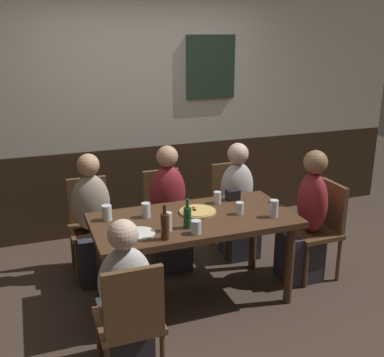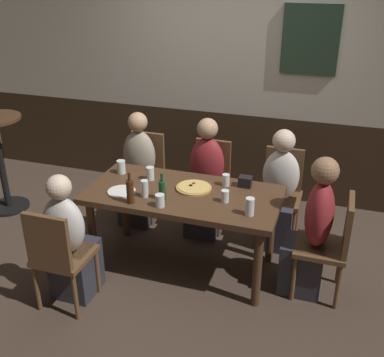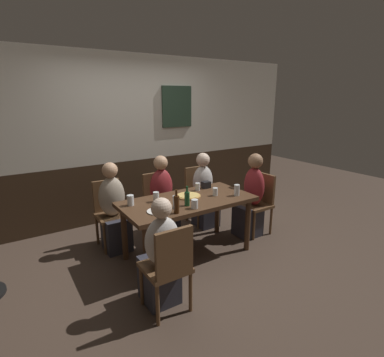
{
  "view_description": "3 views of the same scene",
  "coord_description": "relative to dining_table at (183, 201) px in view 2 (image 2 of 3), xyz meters",
  "views": [
    {
      "loc": [
        -1.21,
        -3.25,
        2.17
      ],
      "look_at": [
        -0.05,
        -0.08,
        1.1
      ],
      "focal_mm": 43.68,
      "sensor_mm": 36.0,
      "label": 1
    },
    {
      "loc": [
        1.16,
        -3.29,
        2.5
      ],
      "look_at": [
        0.1,
        -0.06,
        0.91
      ],
      "focal_mm": 43.68,
      "sensor_mm": 36.0,
      "label": 2
    },
    {
      "loc": [
        -1.85,
        -2.93,
        1.96
      ],
      "look_at": [
        0.09,
        0.05,
        0.98
      ],
      "focal_mm": 28.07,
      "sensor_mm": 36.0,
      "label": 3
    }
  ],
  "objects": [
    {
      "name": "chair_mid_far",
      "position": [
        0.0,
        0.82,
        -0.15
      ],
      "size": [
        0.4,
        0.4,
        0.88
      ],
      "color": "brown",
      "rests_on": "ground_plane"
    },
    {
      "name": "chair_head_east",
      "position": [
        1.23,
        0.0,
        -0.15
      ],
      "size": [
        0.4,
        0.4,
        0.88
      ],
      "color": "brown",
      "rests_on": "ground_plane"
    },
    {
      "name": "pizza",
      "position": [
        0.07,
        0.08,
        0.1
      ],
      "size": [
        0.3,
        0.3,
        0.03
      ],
      "color": "tan",
      "rests_on": "dining_table"
    },
    {
      "name": "pint_glass_pale",
      "position": [
        -0.36,
        0.14,
        0.14
      ],
      "size": [
        0.07,
        0.07,
        0.12
      ],
      "color": "silver",
      "rests_on": "dining_table"
    },
    {
      "name": "wall_back",
      "position": [
        0.01,
        1.65,
        0.65
      ],
      "size": [
        6.4,
        0.13,
        2.6
      ],
      "color": "#332316",
      "rests_on": "ground_plane"
    },
    {
      "name": "person_right_far",
      "position": [
        0.72,
        0.65,
        -0.17
      ],
      "size": [
        0.34,
        0.37,
        1.14
      ],
      "color": "#2D2D38",
      "rests_on": "ground_plane"
    },
    {
      "name": "plate_white_large",
      "position": [
        -0.49,
        -0.16,
        0.09
      ],
      "size": [
        0.24,
        0.24,
        0.01
      ],
      "primitive_type": "cylinder",
      "color": "white",
      "rests_on": "dining_table"
    },
    {
      "name": "person_left_far",
      "position": [
        -0.72,
        0.65,
        -0.16
      ],
      "size": [
        0.34,
        0.37,
        1.16
      ],
      "color": "#2D2D38",
      "rests_on": "ground_plane"
    },
    {
      "name": "condiment_caddy",
      "position": [
        0.47,
        0.27,
        0.13
      ],
      "size": [
        0.11,
        0.09,
        0.09
      ],
      "primitive_type": "cube",
      "color": "black",
      "rests_on": "dining_table"
    },
    {
      "name": "person_head_east",
      "position": [
        1.07,
        0.0,
        -0.14
      ],
      "size": [
        0.37,
        0.34,
        1.2
      ],
      "color": "#2D2D38",
      "rests_on": "ground_plane"
    },
    {
      "name": "tumbler_water",
      "position": [
        -0.09,
        -0.29,
        0.13
      ],
      "size": [
        0.08,
        0.08,
        0.1
      ],
      "color": "silver",
      "rests_on": "dining_table"
    },
    {
      "name": "dining_table",
      "position": [
        0.0,
        0.0,
        0.0
      ],
      "size": [
        1.63,
        0.8,
        0.74
      ],
      "color": "#472D1C",
      "rests_on": "ground_plane"
    },
    {
      "name": "highball_clear",
      "position": [
        0.31,
        0.24,
        0.14
      ],
      "size": [
        0.06,
        0.06,
        0.1
      ],
      "color": "silver",
      "rests_on": "dining_table"
    },
    {
      "name": "beer_bottle_green",
      "position": [
        -0.12,
        -0.17,
        0.18
      ],
      "size": [
        0.06,
        0.06,
        0.23
      ],
      "color": "#194723",
      "rests_on": "dining_table"
    },
    {
      "name": "chair_right_far",
      "position": [
        0.72,
        0.82,
        -0.15
      ],
      "size": [
        0.4,
        0.4,
        0.88
      ],
      "color": "brown",
      "rests_on": "ground_plane"
    },
    {
      "name": "person_left_near",
      "position": [
        -0.72,
        -0.65,
        -0.19
      ],
      "size": [
        0.34,
        0.37,
        1.1
      ],
      "color": "#2D2D38",
      "rests_on": "ground_plane"
    },
    {
      "name": "side_bar_table",
      "position": [
        -2.21,
        0.42,
        -0.03
      ],
      "size": [
        0.56,
        0.56,
        1.05
      ],
      "color": "black",
      "rests_on": "ground_plane"
    },
    {
      "name": "beer_bottle_brown",
      "position": [
        -0.34,
        -0.31,
        0.19
      ],
      "size": [
        0.06,
        0.06,
        0.26
      ],
      "color": "#42230F",
      "rests_on": "dining_table"
    },
    {
      "name": "person_mid_far",
      "position": [
        -0.0,
        0.65,
        -0.15
      ],
      "size": [
        0.34,
        0.37,
        1.17
      ],
      "color": "#2D2D38",
      "rests_on": "ground_plane"
    },
    {
      "name": "chair_left_far",
      "position": [
        -0.72,
        0.82,
        -0.15
      ],
      "size": [
        0.4,
        0.4,
        0.88
      ],
      "color": "brown",
      "rests_on": "ground_plane"
    },
    {
      "name": "beer_glass_tall",
      "position": [
        0.37,
        -0.06,
        0.14
      ],
      "size": [
        0.06,
        0.06,
        0.1
      ],
      "color": "silver",
      "rests_on": "dining_table"
    },
    {
      "name": "pint_glass_stout",
      "position": [
        0.61,
        -0.21,
        0.15
      ],
      "size": [
        0.07,
        0.07,
        0.14
      ],
      "color": "silver",
      "rests_on": "dining_table"
    },
    {
      "name": "pint_glass_amber",
      "position": [
        -0.66,
        0.19,
        0.14
      ],
      "size": [
        0.08,
        0.08,
        0.12
      ],
      "color": "silver",
      "rests_on": "dining_table"
    },
    {
      "name": "tumbler_short",
      "position": [
        -0.27,
        -0.18,
        0.15
      ],
      "size": [
        0.06,
        0.06,
        0.14
      ],
      "color": "silver",
      "rests_on": "dining_table"
    },
    {
      "name": "ground_plane",
      "position": [
        0.0,
        0.0,
        -0.65
      ],
      "size": [
        12.0,
        12.0,
        0.0
      ],
      "primitive_type": "plane",
      "color": "#423328"
    },
    {
      "name": "chair_left_near",
      "position": [
        -0.72,
        -0.82,
        -0.15
      ],
      "size": [
        0.4,
        0.4,
        0.88
      ],
      "color": "brown",
      "rests_on": "ground_plane"
    }
  ]
}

